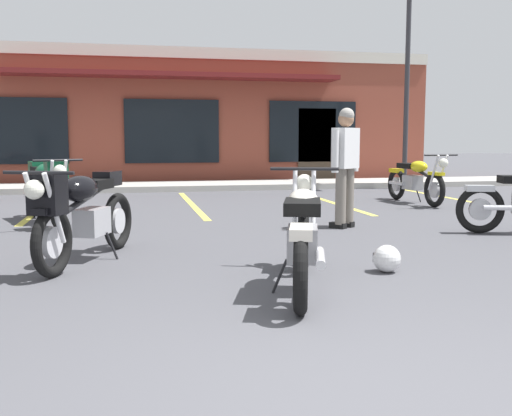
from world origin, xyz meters
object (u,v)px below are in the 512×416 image
helmet_on_pavement (387,259)px  parking_lot_lamp_post (410,58)px  person_in_black_shirt (345,160)px  motorcycle_red_sportbike (46,188)px  motorcycle_foreground_classic (303,234)px  motorcycle_blue_standard (415,180)px  motorcycle_green_cafe_racer (83,212)px

helmet_on_pavement → parking_lot_lamp_post: 10.17m
parking_lot_lamp_post → person_in_black_shirt: bearing=-123.0°
person_in_black_shirt → parking_lot_lamp_post: size_ratio=0.34×
helmet_on_pavement → motorcycle_red_sportbike: bearing=131.1°
motorcycle_foreground_classic → motorcycle_blue_standard: same height
motorcycle_foreground_classic → motorcycle_red_sportbike: 5.20m
motorcycle_foreground_classic → person_in_black_shirt: person_in_black_shirt is taller
motorcycle_blue_standard → person_in_black_shirt: 3.72m
motorcycle_foreground_classic → motorcycle_red_sportbike: bearing=120.1°
motorcycle_red_sportbike → person_in_black_shirt: size_ratio=1.21×
motorcycle_blue_standard → motorcycle_green_cafe_racer: bearing=-142.5°
motorcycle_red_sportbike → motorcycle_green_cafe_racer: bearing=-76.5°
motorcycle_blue_standard → person_in_black_shirt: bearing=-131.9°
motorcycle_blue_standard → motorcycle_green_cafe_racer: 7.41m
motorcycle_foreground_classic → helmet_on_pavement: (0.95, 0.43, -0.33)m
person_in_black_shirt → parking_lot_lamp_post: 7.36m
motorcycle_blue_standard → motorcycle_red_sportbike: bearing=-167.8°
motorcycle_green_cafe_racer → parking_lot_lamp_post: (7.23, 7.63, 2.69)m
motorcycle_green_cafe_racer → motorcycle_red_sportbike: bearing=103.5°
motorcycle_blue_standard → motorcycle_foreground_classic: bearing=-124.1°
motorcycle_foreground_classic → motorcycle_red_sportbike: (-2.61, 4.50, 0.07)m
motorcycle_blue_standard → parking_lot_lamp_post: size_ratio=0.42×
motorcycle_foreground_classic → parking_lot_lamp_post: parking_lot_lamp_post is taller
motorcycle_foreground_classic → motorcycle_blue_standard: size_ratio=0.97×
motorcycle_foreground_classic → parking_lot_lamp_post: bearing=59.3°
motorcycle_red_sportbike → parking_lot_lamp_post: bearing=29.7°
motorcycle_blue_standard → person_in_black_shirt: person_in_black_shirt is taller
person_in_black_shirt → parking_lot_lamp_post: (3.81, 5.87, 2.27)m
motorcycle_foreground_classic → motorcycle_blue_standard: 7.16m
motorcycle_red_sportbike → helmet_on_pavement: (3.56, -4.08, -0.40)m
motorcycle_red_sportbike → motorcycle_blue_standard: same height
person_in_black_shirt → motorcycle_blue_standard: bearing=48.1°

